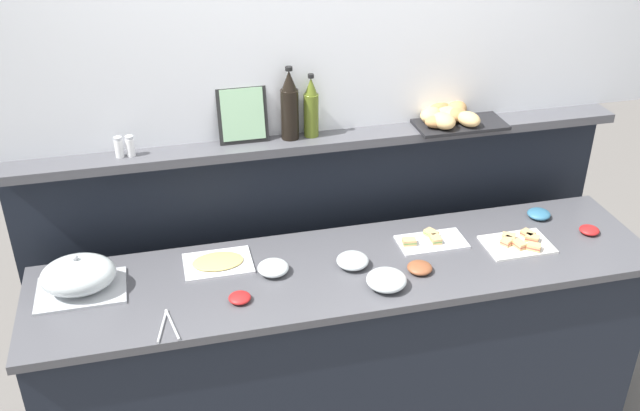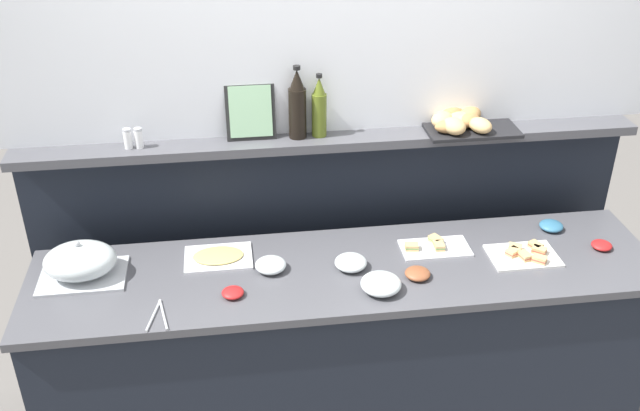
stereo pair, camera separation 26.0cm
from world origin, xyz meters
name	(u,v)px [view 1 (the left image)]	position (x,y,z in m)	size (l,w,h in m)	color
ground_plane	(316,346)	(0.00, 0.60, 0.00)	(12.00, 12.00, 0.00)	slate
buffet_counter	(347,352)	(0.00, 0.00, 0.46)	(2.58, 0.61, 0.92)	black
back_ledge_unit	(321,250)	(0.00, 0.48, 0.69)	(2.70, 0.22, 1.32)	black
sandwich_platter_rear	(430,241)	(0.39, 0.09, 0.93)	(0.29, 0.16, 0.04)	silver
sandwich_platter_side	(519,243)	(0.75, -0.02, 0.93)	(0.28, 0.20, 0.04)	white
cold_cuts_platter	(218,263)	(-0.52, 0.14, 0.93)	(0.28, 0.20, 0.02)	silver
serving_cloche	(79,276)	(-1.06, 0.08, 0.99)	(0.34, 0.24, 0.17)	#B7BABF
glass_bowl_large	(386,281)	(0.10, -0.17, 0.95)	(0.16, 0.16, 0.06)	silver
glass_bowl_medium	(353,261)	(0.02, 0.00, 0.94)	(0.13, 0.13, 0.05)	silver
glass_bowl_small	(273,268)	(-0.31, 0.03, 0.94)	(0.13, 0.13, 0.05)	silver
condiment_bowl_dark	(420,268)	(0.27, -0.10, 0.94)	(0.10, 0.10, 0.04)	brown
condiment_bowl_red	(539,214)	(0.95, 0.18, 0.94)	(0.10, 0.10, 0.04)	teal
condiment_bowl_cream	(589,230)	(1.10, 0.00, 0.93)	(0.09, 0.09, 0.03)	red
condiment_bowl_teal	(240,298)	(-0.47, -0.13, 0.93)	(0.09, 0.09, 0.03)	red
serving_tongs	(167,325)	(-0.74, -0.21, 0.92)	(0.08, 0.18, 0.01)	#B7BABF
wine_bottle_dark	(290,107)	(-0.15, 0.43, 1.47)	(0.08, 0.08, 0.32)	black
olive_oil_bottle	(311,109)	(-0.06, 0.43, 1.45)	(0.06, 0.06, 0.28)	#56661E
salt_shaker	(119,147)	(-0.86, 0.41, 1.37)	(0.03, 0.03, 0.09)	white
pepper_shaker	(130,146)	(-0.81, 0.41, 1.37)	(0.03, 0.03, 0.09)	white
bread_basket	(449,116)	(0.57, 0.41, 1.36)	(0.40, 0.31, 0.08)	black
framed_picture	(243,114)	(-0.34, 0.45, 1.44)	(0.21, 0.07, 0.24)	black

